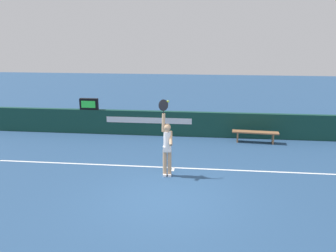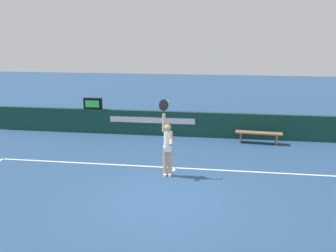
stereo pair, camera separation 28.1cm
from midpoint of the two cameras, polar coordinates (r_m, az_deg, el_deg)
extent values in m
plane|color=navy|center=(9.47, -1.38, -11.60)|extent=(60.00, 60.00, 0.00)
cube|color=white|center=(11.54, 0.18, -6.66)|extent=(11.91, 0.08, 0.00)
cube|color=white|center=(11.40, 0.10, -6.93)|extent=(0.08, 0.30, 0.00)
cube|color=#123B31|center=(14.96, 1.79, 0.35)|extent=(16.82, 0.23, 1.04)
cube|color=silver|center=(15.00, -3.64, 0.91)|extent=(3.61, 0.01, 0.24)
cube|color=black|center=(15.64, -12.99, 3.45)|extent=(0.78, 0.18, 0.48)
cube|color=#33E54C|center=(15.55, -13.11, 3.38)|extent=(0.61, 0.01, 0.30)
cylinder|color=tan|center=(10.79, -0.51, -5.91)|extent=(0.12, 0.12, 0.81)
cylinder|color=tan|center=(10.79, -1.27, -5.91)|extent=(0.12, 0.12, 0.81)
cube|color=white|center=(10.91, -0.50, -7.76)|extent=(0.13, 0.25, 0.07)
cube|color=white|center=(10.91, -1.26, -7.76)|extent=(0.13, 0.25, 0.07)
cylinder|color=white|center=(10.57, -0.90, -2.39)|extent=(0.21, 0.21, 0.57)
cube|color=white|center=(10.65, -0.90, -3.66)|extent=(0.26, 0.23, 0.16)
sphere|color=tan|center=(10.46, -0.91, -0.21)|extent=(0.22, 0.22, 0.22)
cylinder|color=tan|center=(10.43, -1.51, 0.53)|extent=(0.12, 0.11, 0.54)
cylinder|color=tan|center=(10.49, -0.32, -1.98)|extent=(0.14, 0.45, 0.37)
ellipsoid|color=black|center=(10.32, -1.52, 3.34)|extent=(0.31, 0.06, 0.36)
cylinder|color=black|center=(10.35, -1.52, 2.30)|extent=(0.03, 0.03, 0.18)
sphere|color=#C4DE34|center=(10.36, -0.81, 3.92)|extent=(0.07, 0.07, 0.07)
cube|color=#8F623E|center=(14.42, 13.22, -0.97)|extent=(1.81, 0.50, 0.05)
cube|color=#8F623E|center=(14.46, 10.48, -1.65)|extent=(0.08, 0.32, 0.42)
cube|color=#8F623E|center=(14.52, 15.85, -1.90)|extent=(0.08, 0.32, 0.42)
camera|label=1|loc=(0.14, -90.79, -0.20)|focal=38.23mm
camera|label=2|loc=(0.14, 89.21, 0.20)|focal=38.23mm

